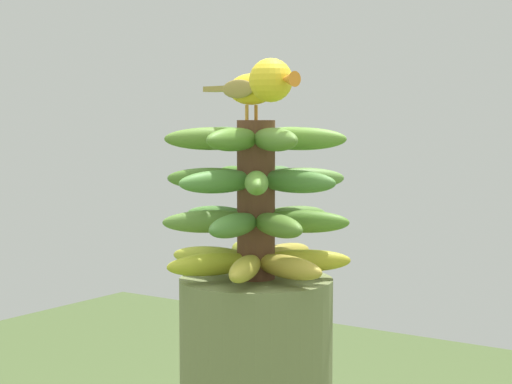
% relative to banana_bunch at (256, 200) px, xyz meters
% --- Properties ---
extents(banana_bunch, '(0.27, 0.27, 0.23)m').
position_rel_banana_bunch_xyz_m(banana_bunch, '(0.00, 0.00, 0.00)').
color(banana_bunch, brown).
rests_on(banana_bunch, banana_tree).
extents(perched_bird, '(0.20, 0.09, 0.08)m').
position_rel_banana_bunch_xyz_m(perched_bird, '(-0.02, 0.02, 0.16)').
color(perched_bird, '#C68933').
rests_on(perched_bird, banana_bunch).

